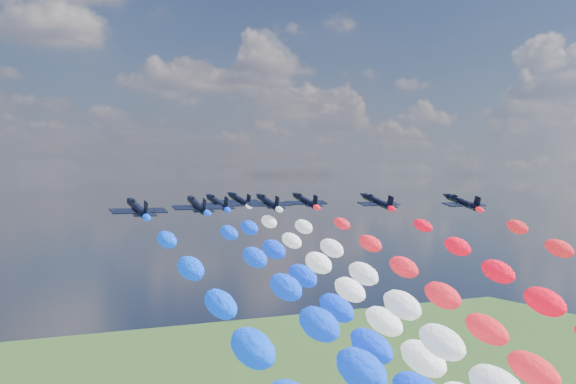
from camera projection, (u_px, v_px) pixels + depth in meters
jet_0 at (138, 208)px, 116.65m from camera, size 8.75×11.88×5.19m
jet_1 at (197, 205)px, 129.54m from camera, size 9.23×12.23×5.19m
jet_2 at (218, 203)px, 141.17m from camera, size 8.73×11.87×5.19m
jet_3 at (268, 202)px, 143.37m from camera, size 8.87×11.97×5.19m
jet_4 at (239, 200)px, 157.31m from camera, size 9.29×12.27×5.19m
jet_5 at (305, 201)px, 151.62m from camera, size 8.65×11.81×5.19m
jet_6 at (377, 202)px, 146.13m from camera, size 9.19×12.20×5.19m
jet_7 at (462, 202)px, 142.71m from camera, size 8.72×11.86×5.19m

